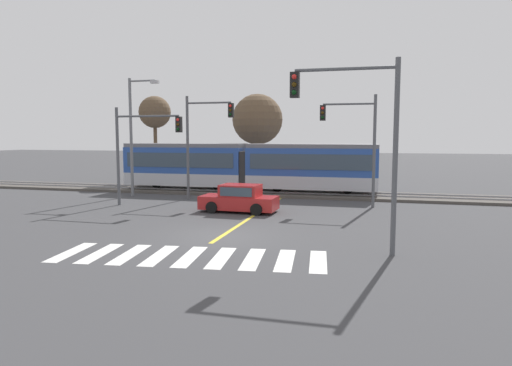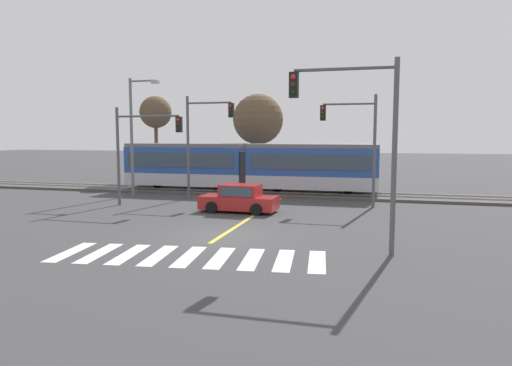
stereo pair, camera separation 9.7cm
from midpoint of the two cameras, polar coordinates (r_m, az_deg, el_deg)
The scene contains 23 objects.
ground_plane at distance 19.15m, azimuth -4.48°, elevation -6.66°, with size 200.00×200.00×0.00m, color #3D3D3F.
track_bed at distance 32.56m, azimuth 3.70°, elevation -1.31°, with size 120.00×4.00×0.18m, color #4C4742.
rail_near at distance 31.84m, azimuth 3.45°, elevation -1.21°, with size 120.00×0.08×0.10m, color #939399.
rail_far at distance 33.24m, azimuth 3.94°, elevation -0.92°, with size 120.00×0.08×0.10m, color #939399.
light_rail_tram at distance 33.05m, azimuth -1.25°, elevation 2.22°, with size 18.50×2.64×3.43m.
crosswalk_stripe_0 at distance 17.86m, azimuth -22.22°, elevation -7.99°, with size 0.56×2.80×0.01m, color silver.
crosswalk_stripe_1 at distance 17.34m, azimuth -19.04°, elevation -8.29°, with size 0.56×2.80×0.01m, color silver.
crosswalk_stripe_2 at distance 16.88m, azimuth -15.68°, elevation -8.57°, with size 0.56×2.80×0.01m, color silver.
crosswalk_stripe_3 at distance 16.48m, azimuth -12.13°, elevation -8.84°, with size 0.56×2.80×0.01m, color silver.
crosswalk_stripe_4 at distance 16.14m, azimuth -8.41°, elevation -9.08°, with size 0.56×2.80×0.01m, color silver.
crosswalk_stripe_5 at distance 15.87m, azimuth -4.55°, elevation -9.29°, with size 0.56×2.80×0.01m, color silver.
crosswalk_stripe_6 at distance 15.67m, azimuth -0.57°, elevation -9.47°, with size 0.56×2.80×0.01m, color silver.
crosswalk_stripe_7 at distance 15.55m, azimuth 3.50°, elevation -9.60°, with size 0.56×2.80×0.01m, color silver.
crosswalk_stripe_8 at distance 15.51m, azimuth 7.61°, elevation -9.68°, with size 0.56×2.80×0.01m, color silver.
lane_centre_line at distance 24.19m, azimuth -0.28°, elevation -4.00°, with size 0.20×13.39×0.01m, color gold.
sedan_crossing at distance 25.06m, azimuth -2.24°, elevation -2.05°, with size 4.26×2.03×1.52m.
traffic_light_far_right at distance 27.33m, azimuth 12.36°, elevation 5.90°, with size 3.25×0.38×6.54m.
traffic_light_near_right at distance 16.28m, azimuth 12.81°, elevation 6.95°, with size 3.75×0.38×6.78m.
traffic_light_mid_left at distance 27.84m, azimuth -14.46°, elevation 5.09°, with size 4.25×0.38×5.85m.
traffic_light_far_left at distance 29.94m, azimuth -6.90°, elevation 6.27°, with size 3.25×0.38×6.74m.
street_lamp_west at distance 32.61m, azimuth -15.11°, elevation 6.49°, with size 2.26×0.28×8.08m.
bare_tree_far_west at distance 41.70m, azimuth -12.60°, elevation 8.53°, with size 2.82×2.82×7.68m.
bare_tree_west at distance 37.71m, azimuth 0.11°, elevation 7.93°, with size 4.13×4.13×7.59m.
Camera 1 is at (6.14, -17.65, 4.15)m, focal length 32.00 mm.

